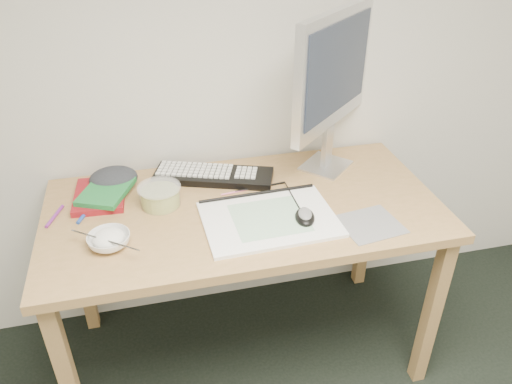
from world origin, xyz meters
TOP-DOWN VIEW (x-y plane):
  - desk at (0.12, 1.43)m, footprint 1.40×0.70m
  - mousepad at (0.51, 1.22)m, footprint 0.22×0.20m
  - sketchpad at (0.19, 1.32)m, footprint 0.46×0.34m
  - keyboard at (0.05, 1.64)m, footprint 0.48×0.29m
  - monitor at (0.51, 1.63)m, footprint 0.41×0.38m
  - mouse at (0.30, 1.28)m, footprint 0.09×0.12m
  - rice_bowl at (-0.34, 1.30)m, footprint 0.15×0.15m
  - chopsticks at (-0.35, 1.27)m, footprint 0.21×0.16m
  - fruit_tub at (-0.16, 1.50)m, footprint 0.17×0.17m
  - book_red at (-0.38, 1.60)m, footprint 0.19×0.24m
  - book_green at (-0.35, 1.59)m, footprint 0.22×0.25m
  - cloth_lump at (-0.33, 1.68)m, footprint 0.16×0.13m
  - pencil_pink at (0.14, 1.53)m, footprint 0.17×0.03m
  - pencil_tan at (0.09, 1.42)m, footprint 0.13×0.13m
  - pencil_black at (0.21, 1.53)m, footprint 0.20×0.03m
  - marker_blue at (-0.42, 1.51)m, footprint 0.06×0.13m
  - marker_orange at (-0.38, 1.56)m, footprint 0.01×0.14m
  - marker_purple at (-0.53, 1.51)m, footprint 0.05×0.12m

SIDE VIEW (x-z plane):
  - desk at x=0.12m, z-range 0.29..1.04m
  - mousepad at x=0.51m, z-range 0.75..0.75m
  - pencil_pink at x=0.14m, z-range 0.75..0.76m
  - pencil_tan at x=0.09m, z-range 0.75..0.76m
  - pencil_black at x=0.21m, z-range 0.75..0.76m
  - marker_purple at x=-0.53m, z-range 0.75..0.76m
  - marker_blue at x=-0.42m, z-range 0.75..0.76m
  - sketchpad at x=0.19m, z-range 0.75..0.76m
  - marker_orange at x=-0.38m, z-range 0.75..0.76m
  - book_red at x=-0.38m, z-range 0.75..0.77m
  - keyboard at x=0.05m, z-range 0.75..0.78m
  - rice_bowl at x=-0.34m, z-range 0.75..0.79m
  - mouse at x=0.30m, z-range 0.76..0.80m
  - cloth_lump at x=-0.33m, z-range 0.75..0.81m
  - book_green at x=-0.35m, z-range 0.77..0.79m
  - fruit_tub at x=-0.16m, z-range 0.75..0.82m
  - chopsticks at x=-0.35m, z-range 0.79..0.80m
  - monitor at x=0.51m, z-range 0.83..1.44m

